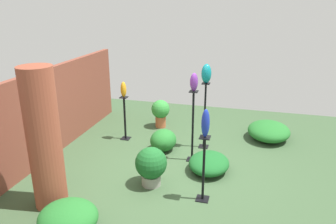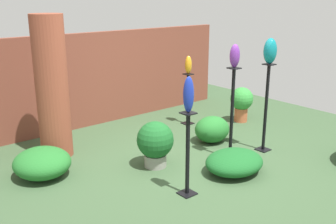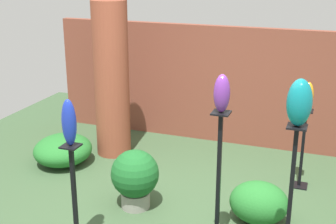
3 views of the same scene
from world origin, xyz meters
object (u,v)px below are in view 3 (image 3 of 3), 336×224
Objects in this scene: art_vase_violet at (222,93)px; art_vase_cobalt at (69,123)px; potted_plant_back_center at (135,176)px; pedestal_violet at (218,190)px; pedestal_amber at (302,153)px; pedestal_teal at (289,209)px; art_vase_teal at (299,103)px; brick_pillar at (112,80)px; art_vase_amber at (308,96)px; pedestal_cobalt at (75,203)px.

art_vase_cobalt is (-1.28, -0.43, -0.29)m from art_vase_violet.
pedestal_violet is at bearing -24.92° from potted_plant_back_center.
pedestal_teal reaches higher than pedestal_amber.
pedestal_violet reaches higher than pedestal_amber.
art_vase_teal reaches higher than pedestal_amber.
brick_pillar is 2.64m from art_vase_amber.
pedestal_amber is at bearing 91.04° from art_vase_teal.
brick_pillar reaches higher than art_vase_violet.
pedestal_teal is (0.03, -1.79, 0.20)m from pedestal_amber.
art_vase_cobalt is at bearing -161.67° from pedestal_violet.
art_vase_cobalt is at bearing -132.45° from art_vase_amber.
pedestal_amber is 0.92× the size of pedestal_cobalt.
brick_pillar is 5.55× the size of art_vase_teal.
art_vase_teal is at bearing 8.76° from art_vase_cobalt.
pedestal_violet is 1.85m from art_vase_amber.
art_vase_amber is 0.50× the size of potted_plant_back_center.
brick_pillar reaches higher than potted_plant_back_center.
pedestal_amber is at bearing -3.48° from brick_pillar.
pedestal_teal is 1.31× the size of pedestal_cobalt.
pedestal_teal is at bearing 8.76° from art_vase_cobalt.
art_vase_amber is 1.85m from art_vase_teal.
art_vase_teal is at bearing 8.76° from pedestal_cobalt.
pedestal_cobalt is at bearing -132.45° from art_vase_amber.
pedestal_teal is at bearing 0.00° from art_vase_teal.
pedestal_teal is at bearing 8.76° from pedestal_cobalt.
pedestal_teal is 0.96m from art_vase_teal.
art_vase_teal is at bearing -19.79° from potted_plant_back_center.
art_vase_teal reaches higher than pedestal_teal.
art_vase_teal is (2.67, -1.95, 0.53)m from brick_pillar.
pedestal_cobalt reaches higher than pedestal_amber.
art_vase_violet reaches higher than pedestal_violet.
pedestal_violet is at bearing -42.31° from brick_pillar.
brick_pillar is at bearing 143.81° from art_vase_teal.
potted_plant_back_center is (-1.74, 0.62, -1.23)m from art_vase_teal.
pedestal_amber is at bearing 47.55° from art_vase_cobalt.
brick_pillar is 2.75m from pedestal_violet.
pedestal_violet reaches higher than pedestal_teal.
brick_pillar is 3.17× the size of potted_plant_back_center.
art_vase_violet is (-0.63, -1.67, 0.42)m from art_vase_amber.
art_vase_violet is at bearing 0.00° from pedestal_violet.
pedestal_violet is 1.00× the size of pedestal_teal.
pedestal_cobalt is (-1.28, -0.43, -0.16)m from pedestal_violet.
brick_pillar is 1.53× the size of pedestal_teal.
pedestal_amber is 2.11m from art_vase_violet.
pedestal_cobalt is at bearing -72.21° from brick_pillar.
art_vase_teal is 1.99m from art_vase_cobalt.
brick_pillar is 6.37× the size of art_vase_violet.
art_vase_cobalt reaches higher than potted_plant_back_center.
art_vase_cobalt is (-1.91, -2.09, 0.85)m from pedestal_amber.
pedestal_amber is 2.83m from pedestal_cobalt.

